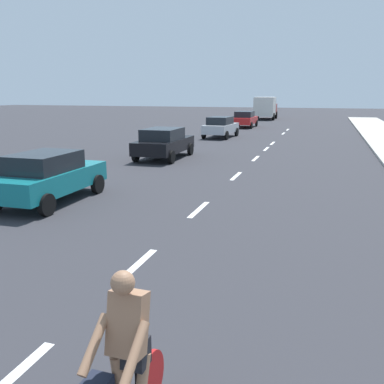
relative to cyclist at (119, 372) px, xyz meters
name	(u,v)px	position (x,y,z in m)	size (l,w,h in m)	color
ground_plane	(245,168)	(-1.73, 15.67, -0.83)	(160.00, 160.00, 0.00)	#2D2D33
lane_stripe_2	(136,266)	(-1.73, 4.01, -0.83)	(0.16, 1.80, 0.01)	white
lane_stripe_3	(199,209)	(-1.73, 8.32, -0.83)	(0.16, 1.80, 0.01)	white
lane_stripe_4	(236,176)	(-1.73, 13.62, -0.83)	(0.16, 1.80, 0.01)	white
lane_stripe_5	(256,158)	(-1.73, 18.58, -0.83)	(0.16, 1.80, 0.01)	white
lane_stripe_6	(266,149)	(-1.73, 22.58, -0.83)	(0.16, 1.80, 0.01)	white
lane_stripe_7	(272,143)	(-1.73, 25.63, -0.83)	(0.16, 1.80, 0.01)	white
lane_stripe_8	(283,133)	(-1.73, 32.94, -0.83)	(0.16, 1.80, 0.01)	white
lane_stripe_9	(288,130)	(-1.73, 36.81, -0.83)	(0.16, 1.80, 0.01)	white
cyclist	(119,372)	(0.00, 0.00, 0.00)	(0.62, 1.71, 1.82)	black
parked_car_teal	(48,176)	(-6.46, 7.76, 0.01)	(1.97, 4.18, 1.57)	#14727A
parked_car_black	(164,142)	(-6.29, 17.16, 0.01)	(2.10, 4.51, 1.57)	black
parked_car_silver	(221,126)	(-6.01, 28.22, 0.01)	(2.12, 4.25, 1.57)	#B7BABF
parked_car_red	(245,119)	(-6.03, 38.19, 0.01)	(2.04, 4.36, 1.57)	red
delivery_truck	(266,107)	(-5.92, 51.79, 0.67)	(2.83, 6.31, 2.80)	maroon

